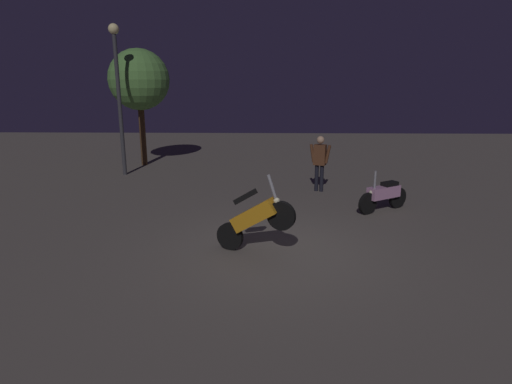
# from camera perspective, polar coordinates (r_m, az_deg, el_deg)

# --- Properties ---
(ground_plane) EXTENTS (40.00, 40.00, 0.00)m
(ground_plane) POSITION_cam_1_polar(r_m,az_deg,el_deg) (8.55, 3.25, -8.02)
(ground_plane) COLOR #605951
(motorcycle_orange_foreground) EXTENTS (1.56, 0.75, 1.63)m
(motorcycle_orange_foreground) POSITION_cam_1_polar(r_m,az_deg,el_deg) (8.17, -0.20, -3.51)
(motorcycle_orange_foreground) COLOR black
(motorcycle_orange_foreground) RESTS_ON ground_plane
(motorcycle_pink_parked_left) EXTENTS (1.46, 0.97, 1.11)m
(motorcycle_pink_parked_left) POSITION_cam_1_polar(r_m,az_deg,el_deg) (11.50, 16.83, -0.35)
(motorcycle_pink_parked_left) COLOR black
(motorcycle_pink_parked_left) RESTS_ON ground_plane
(person_rider_beside) EXTENTS (0.65, 0.36, 1.71)m
(person_rider_beside) POSITION_cam_1_polar(r_m,az_deg,el_deg) (13.04, 8.60, 4.48)
(person_rider_beside) COLOR black
(person_rider_beside) RESTS_ON ground_plane
(streetlamp_near) EXTENTS (0.36, 0.36, 5.18)m
(streetlamp_near) POSITION_cam_1_polar(r_m,az_deg,el_deg) (15.83, -18.13, 13.91)
(streetlamp_near) COLOR #38383D
(streetlamp_near) RESTS_ON ground_plane
(tree_left_bg) EXTENTS (2.35, 2.35, 4.54)m
(tree_left_bg) POSITION_cam_1_polar(r_m,az_deg,el_deg) (17.57, -15.50, 14.33)
(tree_left_bg) COLOR #4C331E
(tree_left_bg) RESTS_ON ground_plane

